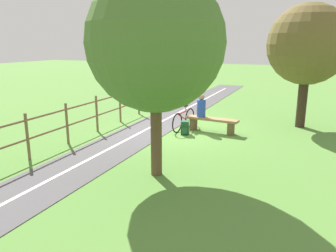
{
  "coord_description": "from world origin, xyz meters",
  "views": [
    {
      "loc": [
        -4.0,
        10.79,
        3.09
      ],
      "look_at": [
        -0.67,
        2.53,
        0.85
      ],
      "focal_mm": 35.27,
      "sensor_mm": 36.0,
      "label": 1
    }
  ],
  "objects_px": {
    "bicycle": "(184,120)",
    "tree_mid_field": "(155,43)",
    "backpack": "(185,128)",
    "tree_far_right": "(308,45)",
    "bench": "(212,122)",
    "person_seated": "(201,107)"
  },
  "relations": [
    {
      "from": "backpack",
      "to": "tree_mid_field",
      "type": "height_order",
      "value": "tree_mid_field"
    },
    {
      "from": "tree_far_right",
      "to": "bench",
      "type": "bearing_deg",
      "value": 34.56
    },
    {
      "from": "backpack",
      "to": "tree_far_right",
      "type": "bearing_deg",
      "value": -144.34
    },
    {
      "from": "bicycle",
      "to": "tree_mid_field",
      "type": "distance_m",
      "value": 5.11
    },
    {
      "from": "person_seated",
      "to": "tree_mid_field",
      "type": "height_order",
      "value": "tree_mid_field"
    },
    {
      "from": "bench",
      "to": "tree_mid_field",
      "type": "bearing_deg",
      "value": 93.91
    },
    {
      "from": "bicycle",
      "to": "backpack",
      "type": "relative_size",
      "value": 3.62
    },
    {
      "from": "tree_mid_field",
      "to": "person_seated",
      "type": "bearing_deg",
      "value": -87.68
    },
    {
      "from": "bicycle",
      "to": "tree_mid_field",
      "type": "relative_size",
      "value": 0.37
    },
    {
      "from": "backpack",
      "to": "bench",
      "type": "bearing_deg",
      "value": -140.52
    },
    {
      "from": "backpack",
      "to": "person_seated",
      "type": "bearing_deg",
      "value": -117.95
    },
    {
      "from": "tree_far_right",
      "to": "bicycle",
      "type": "bearing_deg",
      "value": 27.62
    },
    {
      "from": "bench",
      "to": "tree_mid_field",
      "type": "xyz_separation_m",
      "value": [
        0.24,
        4.31,
        2.74
      ]
    },
    {
      "from": "person_seated",
      "to": "backpack",
      "type": "height_order",
      "value": "person_seated"
    },
    {
      "from": "bench",
      "to": "backpack",
      "type": "distance_m",
      "value": 1.02
    },
    {
      "from": "bench",
      "to": "person_seated",
      "type": "bearing_deg",
      "value": 0.0
    },
    {
      "from": "bicycle",
      "to": "backpack",
      "type": "height_order",
      "value": "bicycle"
    },
    {
      "from": "backpack",
      "to": "tree_mid_field",
      "type": "relative_size",
      "value": 0.1
    },
    {
      "from": "tree_mid_field",
      "to": "bench",
      "type": "bearing_deg",
      "value": -93.15
    },
    {
      "from": "bicycle",
      "to": "backpack",
      "type": "xyz_separation_m",
      "value": [
        -0.25,
        0.59,
        -0.15
      ]
    },
    {
      "from": "backpack",
      "to": "tree_mid_field",
      "type": "xyz_separation_m",
      "value": [
        -0.55,
        3.66,
        2.86
      ]
    },
    {
      "from": "tree_far_right",
      "to": "tree_mid_field",
      "type": "bearing_deg",
      "value": 63.49
    }
  ]
}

